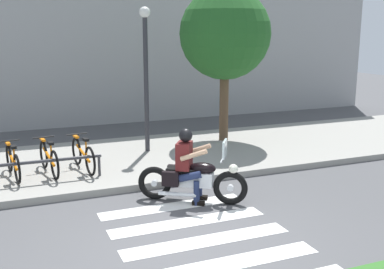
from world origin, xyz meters
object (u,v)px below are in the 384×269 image
(motorcycle, at_px, (192,179))
(tree_near_rack, at_px, (225,34))
(street_lamp, at_px, (146,67))
(bike_rack, at_px, (14,166))
(bicycle_4, at_px, (83,155))
(rider, at_px, (188,160))
(bicycle_2, at_px, (13,162))
(bicycle_3, at_px, (49,158))

(motorcycle, xyz_separation_m, tree_near_rack, (2.61, 3.97, 2.69))
(street_lamp, bearing_deg, bike_rack, -153.40)
(street_lamp, bearing_deg, bicycle_4, -148.83)
(tree_near_rack, bearing_deg, bicycle_4, -160.40)
(bicycle_4, xyz_separation_m, street_lamp, (1.86, 1.12, 1.85))
(tree_near_rack, bearing_deg, street_lamp, -170.63)
(tree_near_rack, bearing_deg, rider, -124.22)
(street_lamp, bearing_deg, bicycle_2, -161.46)
(motorcycle, height_order, street_lamp, street_lamp)
(bicycle_2, bearing_deg, rider, -37.75)
(bicycle_2, relative_size, bicycle_3, 0.97)
(motorcycle, bearing_deg, bicycle_3, 134.66)
(motorcycle, distance_m, street_lamp, 4.05)
(motorcycle, relative_size, rider, 1.28)
(motorcycle, bearing_deg, rider, 143.95)
(bicycle_2, relative_size, bike_rack, 0.44)
(bicycle_3, bearing_deg, bicycle_4, -0.01)
(bicycle_2, bearing_deg, street_lamp, 18.54)
(bicycle_3, distance_m, street_lamp, 3.39)
(tree_near_rack, bearing_deg, bike_rack, -160.21)
(street_lamp, xyz_separation_m, tree_near_rack, (2.42, 0.40, 0.79))
(bicycle_2, xyz_separation_m, tree_near_rack, (5.77, 1.52, 2.66))
(bicycle_4, bearing_deg, street_lamp, 31.17)
(bike_rack, relative_size, street_lamp, 0.93)
(rider, distance_m, bicycle_3, 3.38)
(bicycle_2, distance_m, bike_rack, 0.56)
(bicycle_4, bearing_deg, motorcycle, -55.65)
(motorcycle, bearing_deg, bicycle_2, 142.28)
(motorcycle, relative_size, bicycle_2, 1.17)
(bicycle_3, relative_size, bicycle_4, 0.99)
(bicycle_2, xyz_separation_m, street_lamp, (3.35, 1.12, 1.86))
(bike_rack, height_order, street_lamp, street_lamp)
(bike_rack, bearing_deg, rider, -30.79)
(rider, bearing_deg, bike_rack, 149.21)
(bicycle_4, xyz_separation_m, tree_near_rack, (4.28, 1.52, 2.65))
(motorcycle, relative_size, tree_near_rack, 0.42)
(bike_rack, bearing_deg, bicycle_3, 36.60)
(bicycle_3, bearing_deg, tree_near_rack, 16.86)
(bicycle_2, height_order, bike_rack, bicycle_2)
(motorcycle, distance_m, bicycle_4, 2.97)
(bicycle_3, bearing_deg, street_lamp, 23.34)
(rider, xyz_separation_m, bicycle_4, (-1.61, 2.40, -0.33))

